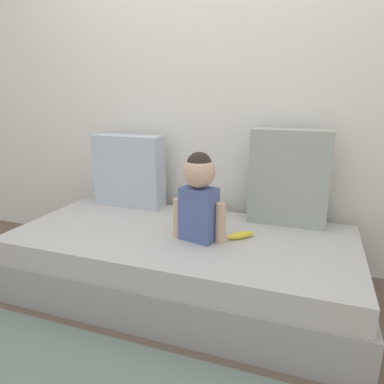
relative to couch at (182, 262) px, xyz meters
name	(u,v)px	position (x,y,z in m)	size (l,w,h in m)	color
ground_plane	(183,289)	(0.00, 0.00, -0.18)	(12.00, 12.00, 0.00)	brown
back_wall	(214,90)	(0.00, 0.61, 0.99)	(5.19, 0.10, 2.35)	silver
couch	(182,262)	(0.00, 0.00, 0.00)	(1.99, 0.95, 0.37)	#9C978F
throw_pillow_left	(129,171)	(-0.55, 0.38, 0.44)	(0.50, 0.16, 0.50)	#B2BCC6
throw_pillow_right	(289,178)	(0.55, 0.38, 0.48)	(0.46, 0.16, 0.58)	#99A393
toddler	(199,194)	(0.12, -0.06, 0.45)	(0.30, 0.17, 0.49)	#4C5B93
banana	(241,235)	(0.34, 0.03, 0.21)	(0.17, 0.04, 0.04)	yellow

